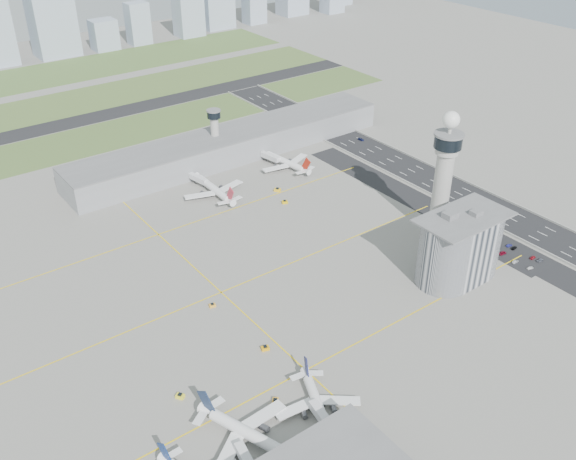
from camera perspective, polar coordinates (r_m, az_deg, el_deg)
ground at (r=281.04m, az=4.27°, el=-5.59°), size 1000.00×1000.00×0.00m
grass_strip_0 at (r=446.74m, az=-16.97°, el=7.72°), size 480.00×50.00×0.08m
grass_strip_1 at (r=513.96m, az=-20.10°, el=10.22°), size 480.00×60.00×0.08m
grass_strip_2 at (r=587.74m, az=-22.68°, el=12.22°), size 480.00×70.00×0.08m
runway at (r=479.61m, az=-18.62°, el=9.05°), size 480.00×22.00×0.10m
highway at (r=356.07m, az=18.55°, el=1.30°), size 28.00×500.00×0.10m
barrier_left at (r=345.50m, az=17.17°, el=0.70°), size 0.60×500.00×1.20m
barrier_right at (r=366.38m, az=19.88°, el=2.01°), size 0.60×500.00×1.20m
landside_road at (r=332.99m, az=17.32°, el=-0.65°), size 18.00×260.00×0.08m
parking_lot at (r=326.00m, az=18.73°, el=-1.65°), size 20.00×44.00×0.10m
taxiway_line_h_0 at (r=243.65m, az=1.58°, el=-12.36°), size 260.00×0.60×0.01m
taxiway_line_h_1 at (r=282.01m, az=-5.96°, el=-5.54°), size 260.00×0.60×0.01m
taxiway_line_h_2 at (r=326.94m, az=-11.45°, el=-0.40°), size 260.00×0.60×0.01m
taxiway_line_v at (r=282.01m, az=-5.96°, el=-5.54°), size 0.60×260.00×0.01m
control_tower at (r=313.13m, az=13.71°, el=5.15°), size 14.00×14.00×64.50m
secondary_tower at (r=394.79m, az=-6.53°, el=8.78°), size 8.60×8.60×31.90m
admin_building at (r=292.44m, az=15.01°, el=-1.45°), size 42.00×24.00×33.50m
terminal_pier at (r=402.07m, az=-5.06°, el=7.60°), size 210.00×32.00×15.80m
airplane_near_b at (r=216.59m, az=-3.37°, el=-17.26°), size 47.83×51.68×11.80m
airplane_near_c at (r=225.62m, az=2.74°, el=-15.02°), size 42.39×45.32×10.15m
airplane_far_a at (r=357.80m, az=-6.66°, el=4.05°), size 37.30×43.51×11.92m
airplane_far_b at (r=387.18m, az=-0.26°, el=6.42°), size 39.58×44.94×11.49m
jet_bridge_near_2 at (r=219.37m, az=4.00°, el=-17.68°), size 5.39×14.31×5.70m
jet_bridge_far_0 at (r=374.72m, az=-8.65°, el=4.67°), size 5.39×14.31×5.70m
jet_bridge_far_1 at (r=397.69m, az=-2.32°, el=6.63°), size 5.39×14.31×5.70m
tug_0 at (r=236.34m, az=-9.57°, el=-14.33°), size 3.33×3.60×1.72m
tug_1 at (r=231.50m, az=-1.13°, el=-14.96°), size 3.60×3.71×1.79m
tug_2 at (r=251.54m, az=-2.04°, el=-10.42°), size 3.54×2.90×1.78m
tug_3 at (r=273.96m, az=-6.75°, el=-6.64°), size 3.08×2.41×1.60m
tug_4 at (r=348.26m, az=-0.29°, el=2.53°), size 3.65×3.10×1.80m
tug_5 at (r=360.62m, az=-0.95°, el=3.61°), size 3.95×4.24×2.03m
car_lot_0 at (r=315.16m, az=20.72°, el=-3.16°), size 3.61×1.86×1.17m
car_lot_1 at (r=317.26m, az=19.55°, el=-2.66°), size 3.88×1.57×1.25m
car_lot_2 at (r=321.79m, az=18.52°, el=-1.95°), size 4.49×2.40×1.20m
car_lot_3 at (r=323.96m, az=17.78°, el=-1.56°), size 4.66×2.19×1.31m
car_lot_4 at (r=327.31m, az=16.68°, el=-1.03°), size 3.27×1.52×1.08m
car_lot_5 at (r=329.63m, az=16.07°, el=-0.66°), size 3.89×1.85×1.23m
car_lot_6 at (r=322.50m, az=21.49°, el=-2.51°), size 3.97×1.97×1.08m
car_lot_7 at (r=323.28m, az=20.93°, el=-2.30°), size 3.94×2.06×1.09m
car_lot_8 at (r=327.56m, az=19.45°, el=-1.50°), size 4.00×2.12×1.30m
car_lot_9 at (r=328.88m, az=19.06°, el=-1.30°), size 3.38×1.21×1.11m
car_lot_10 at (r=334.57m, az=17.61°, el=-0.44°), size 4.39×2.45×1.16m
car_lot_11 at (r=337.21m, az=16.99°, el=-0.05°), size 4.58×2.34×1.27m
car_hw_1 at (r=376.47m, az=13.47°, el=3.89°), size 1.56×3.81×1.23m
car_hw_2 at (r=428.76m, az=6.50°, el=8.01°), size 2.45×4.64×1.24m
car_hw_4 at (r=463.97m, az=0.04°, el=10.03°), size 1.35×3.26×1.11m
skyline_bldg_9 at (r=641.65m, az=-20.24°, el=17.06°), size 36.96×29.57×62.11m
skyline_bldg_10 at (r=651.00m, az=-16.03°, el=16.34°), size 23.01×18.41×27.75m
skyline_bldg_11 at (r=662.26m, az=-13.19°, el=17.45°), size 20.22×16.18×38.97m
skyline_bldg_12 at (r=682.49m, az=-8.86°, el=18.60°), size 26.14×20.92×46.89m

